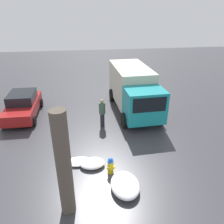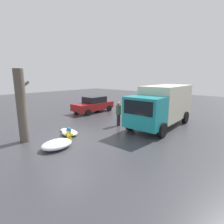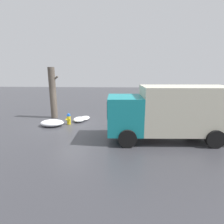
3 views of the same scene
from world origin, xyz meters
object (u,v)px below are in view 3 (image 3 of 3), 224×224
(fire_hydrant, at_px, (69,119))
(parked_car, at_px, (149,102))
(delivery_truck, at_px, (170,111))
(pedestrian, at_px, (129,112))
(tree_trunk, at_px, (53,93))

(fire_hydrant, bearing_deg, parked_car, 171.49)
(delivery_truck, bearing_deg, pedestrian, 38.95)
(pedestrian, distance_m, parked_car, 5.41)
(tree_trunk, xyz_separation_m, parked_car, (7.96, 3.18, -1.20))
(fire_hydrant, xyz_separation_m, delivery_truck, (6.25, -2.40, 1.17))
(tree_trunk, bearing_deg, parked_car, 21.80)
(parked_car, bearing_deg, pedestrian, 157.68)
(fire_hydrant, distance_m, delivery_truck, 6.79)
(fire_hydrant, relative_size, pedestrian, 0.45)
(parked_car, bearing_deg, fire_hydrant, 128.25)
(fire_hydrant, xyz_separation_m, tree_trunk, (-1.69, 1.74, 1.58))
(fire_hydrant, height_order, parked_car, parked_car)
(delivery_truck, height_order, parked_car, delivery_truck)
(tree_trunk, relative_size, parked_car, 0.94)
(fire_hydrant, height_order, pedestrian, pedestrian)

